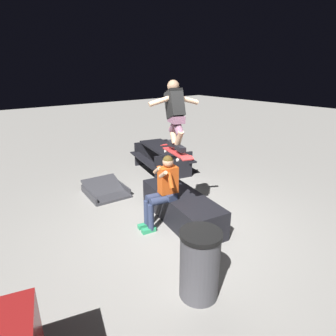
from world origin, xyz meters
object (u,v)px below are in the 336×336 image
Objects in this scene: ledge_box_main at (181,207)px; trash_bin at (200,264)px; skateboard at (176,152)px; kicker_ramp at (106,191)px; skater_airborne at (175,112)px; picnic_table_back at (162,154)px; person_sitting_on_ledge at (163,188)px.

trash_bin is at bearing 145.78° from ledge_box_main.
skateboard is 1.99m from trash_bin.
kicker_ramp is at bearing -7.84° from trash_bin.
picnic_table_back is at bearing -32.88° from skater_airborne.
person_sitting_on_ledge is at bearing -174.78° from kicker_ramp.
skateboard is (-0.18, -0.16, 0.69)m from person_sitting_on_ledge.
trash_bin is (-3.69, 0.51, 0.42)m from kicker_ramp.
skater_airborne is at bearing -126.69° from person_sitting_on_ledge.
skater_airborne is (-0.13, -0.17, 1.38)m from person_sitting_on_ledge.
trash_bin is at bearing 157.65° from person_sitting_on_ledge.
person_sitting_on_ledge is 1.18× the size of kicker_ramp.
person_sitting_on_ledge is 3.09m from picnic_table_back.
skateboard is 0.69m from skater_airborne.
picnic_table_back is (2.64, -1.69, -0.97)m from skateboard.
ledge_box_main reaches higher than kicker_ramp.
ledge_box_main is 1.50× the size of person_sitting_on_ledge.
person_sitting_on_ledge is 1.46× the size of trash_bin.
ledge_box_main is 1.77× the size of kicker_ramp.
skateboard is at bearing -139.54° from person_sitting_on_ledge.
trash_bin is at bearing 172.16° from kicker_ramp.
trash_bin reaches higher than picnic_table_back.
kicker_ramp is 1.23× the size of trash_bin.
skater_airborne is 3.02m from kicker_ramp.
kicker_ramp is at bearing 8.80° from skateboard.
ledge_box_main is 2.18× the size of trash_bin.
skater_airborne reaches higher than trash_bin.
ledge_box_main is 2.15m from kicker_ramp.
kicker_ramp is (2.19, 0.34, -1.41)m from skateboard.
picnic_table_back is at bearing -31.49° from trash_bin.
picnic_table_back is at bearing -32.59° from skateboard.
skater_airborne is (-0.08, 0.25, 1.89)m from ledge_box_main.
person_sitting_on_ledge reaches higher than picnic_table_back.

